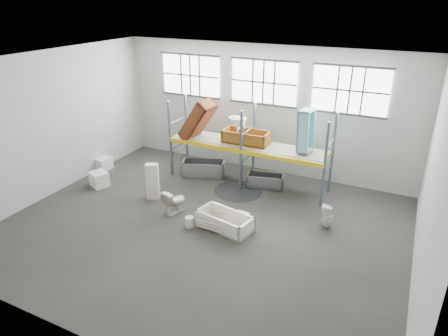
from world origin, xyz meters
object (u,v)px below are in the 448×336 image
Objects in this scene: cistern_tall at (153,181)px; bathtub_beige at (225,221)px; steel_tub_right at (265,181)px; blue_tub_upright at (306,131)px; toilet_beige at (175,201)px; steel_tub_left at (204,168)px; toilet_white at (327,217)px; carton_near at (99,179)px; rust_tub_flat at (246,137)px; bucket at (190,222)px.

bathtub_beige is at bearing -35.18° from cistern_tall.
steel_tub_right is 0.91× the size of blue_tub_upright.
steel_tub_left is at bearing -62.97° from toilet_beige.
toilet_white reaches higher than carton_near.
carton_near is (-5.66, -2.68, 0.03)m from steel_tub_right.
rust_tub_flat reaches higher than bucket.
steel_tub_right is (0.10, 3.29, -0.01)m from bathtub_beige.
carton_near is (-7.02, -2.75, -2.12)m from blue_tub_upright.
bathtub_beige is 3.80m from rust_tub_flat.
steel_tub_right reaches higher than bucket.
toilet_white is at bearing -34.50° from steel_tub_right.
carton_near is at bearing -140.17° from steel_tub_left.
carton_near is (-4.53, 1.00, 0.11)m from bucket.
rust_tub_flat is (-3.58, 1.96, 1.44)m from toilet_white.
steel_tub_right is (-2.72, 1.87, -0.14)m from toilet_white.
toilet_beige reaches higher than bucket.
cistern_tall is 2.45m from carton_near.
blue_tub_upright is at bearing 7.30° from cistern_tall.
blue_tub_upright is at bearing -151.55° from toilet_white.
blue_tub_upright is at bearing 78.63° from bathtub_beige.
cistern_tall is at bearing -89.73° from toilet_white.
steel_tub_right is at bearing -106.54° from toilet_beige.
steel_tub_right is 2.54m from blue_tub_upright.
toilet_white is 0.45× the size of rust_tub_flat.
carton_near reaches higher than steel_tub_right.
toilet_beige is 0.54× the size of blue_tub_upright.
cistern_tall is 0.89× the size of blue_tub_upright.
cistern_tall is 0.79× the size of steel_tub_left.
blue_tub_upright is (1.46, 3.36, 2.14)m from bathtub_beige.
cistern_tall is at bearing -6.24° from toilet_beige.
bathtub_beige is 1.29× the size of steel_tub_right.
steel_tub_left is (-0.55, 3.00, -0.10)m from toilet_beige.
cistern_tall reaches higher than carton_near.
cistern_tall reaches higher than bucket.
bathtub_beige is 5.60m from carton_near.
bathtub_beige is at bearing -77.39° from rust_tub_flat.
toilet_beige is 5.06m from blue_tub_upright.
toilet_white is at bearing -18.37° from steel_tub_left.
blue_tub_upright is (-1.37, 1.94, 2.01)m from toilet_white.
cistern_tall is 2.60m from steel_tub_left.
toilet_beige is at bearing -123.17° from steel_tub_right.
bathtub_beige is 1.18× the size of blue_tub_upright.
cistern_tall is at bearing 179.67° from bathtub_beige.
rust_tub_flat is at bearing -93.56° from toilet_beige.
carton_near is at bearing 167.53° from bucket.
bathtub_beige is at bearing -113.43° from blue_tub_upright.
rust_tub_flat is (1.18, 3.20, 1.42)m from toilet_beige.
bucket is at bearing -94.18° from rust_tub_flat.
carton_near reaches higher than bucket.
steel_tub_right is at bearing -131.17° from toilet_white.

